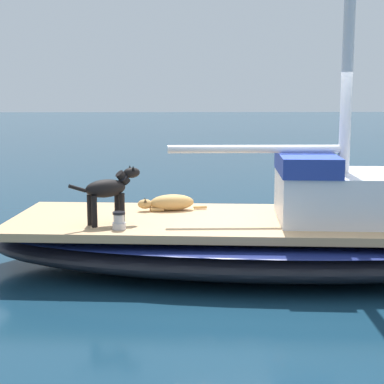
# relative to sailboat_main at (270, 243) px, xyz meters

# --- Properties ---
(ground_plane) EXTENTS (120.00, 120.00, 0.00)m
(ground_plane) POSITION_rel_sailboat_main_xyz_m (0.00, 0.00, -0.34)
(ground_plane) COLOR #143347
(sailboat_main) EXTENTS (3.13, 7.43, 0.66)m
(sailboat_main) POSITION_rel_sailboat_main_xyz_m (0.00, 0.00, 0.00)
(sailboat_main) COLOR black
(sailboat_main) RESTS_ON ground
(cabin_house) EXTENTS (1.59, 2.33, 0.84)m
(cabin_house) POSITION_rel_sailboat_main_xyz_m (0.10, 1.11, 0.67)
(cabin_house) COLOR silver
(cabin_house) RESTS_ON sailboat_main
(dog_black) EXTENTS (0.55, 0.85, 0.70)m
(dog_black) POSITION_rel_sailboat_main_xyz_m (0.26, -2.02, 0.75)
(dog_black) COLOR black
(dog_black) RESTS_ON sailboat_main
(dog_tan) EXTENTS (0.35, 0.95, 0.22)m
(dog_tan) POSITION_rel_sailboat_main_xyz_m (-0.59, -1.29, 0.43)
(dog_tan) COLOR tan
(dog_tan) RESTS_ON sailboat_main
(deck_winch) EXTENTS (0.16, 0.16, 0.21)m
(deck_winch) POSITION_rel_sailboat_main_xyz_m (0.56, -1.88, 0.42)
(deck_winch) COLOR #B7B7BC
(deck_winch) RESTS_ON sailboat_main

